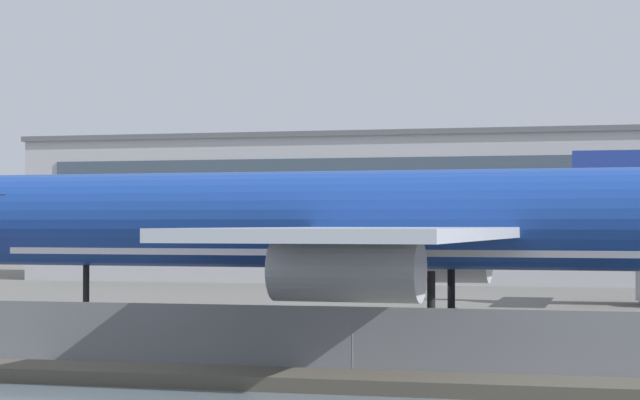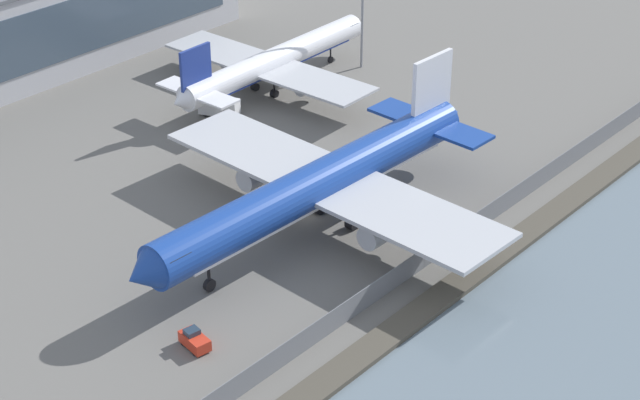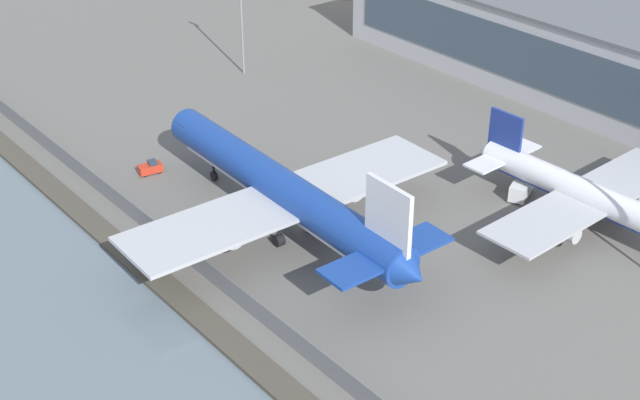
% 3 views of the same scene
% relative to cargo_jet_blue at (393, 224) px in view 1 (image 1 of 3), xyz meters
% --- Properties ---
extents(ground_plane, '(500.00, 500.00, 0.00)m').
position_rel_cargo_jet_blue_xyz_m(ground_plane, '(1.10, 2.98, -5.55)').
color(ground_plane, '#66635E').
extents(shoreline_seawall, '(320.00, 3.00, 0.50)m').
position_rel_cargo_jet_blue_xyz_m(shoreline_seawall, '(1.10, -17.52, -5.30)').
color(shoreline_seawall, '#474238').
rests_on(shoreline_seawall, ground).
extents(perimeter_fence, '(280.00, 0.10, 2.46)m').
position_rel_cargo_jet_blue_xyz_m(perimeter_fence, '(1.10, -13.02, -4.32)').
color(perimeter_fence, slate).
rests_on(perimeter_fence, ground).
extents(cargo_jet_blue, '(49.79, 42.56, 14.54)m').
position_rel_cargo_jet_blue_xyz_m(cargo_jet_blue, '(0.00, 0.00, 0.00)').
color(cargo_jet_blue, '#193D93').
rests_on(cargo_jet_blue, ground).
extents(terminal_building, '(88.59, 19.90, 14.12)m').
position_rel_cargo_jet_blue_xyz_m(terminal_building, '(-3.56, 62.43, 1.52)').
color(terminal_building, '#B2B2B7').
rests_on(terminal_building, ground).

